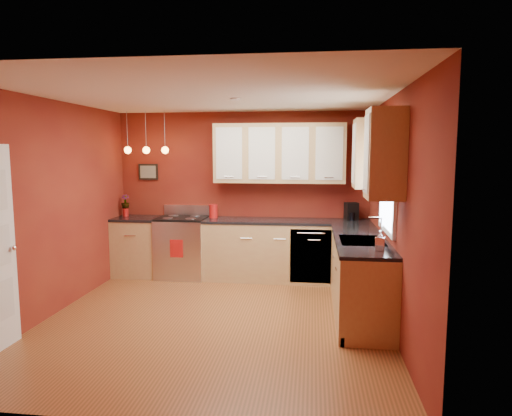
# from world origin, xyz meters

# --- Properties ---
(floor) EXTENTS (4.20, 4.20, 0.00)m
(floor) POSITION_xyz_m (0.00, 0.00, 0.00)
(floor) COLOR brown
(floor) RESTS_ON ground
(ceiling) EXTENTS (4.00, 4.20, 0.02)m
(ceiling) POSITION_xyz_m (0.00, 0.00, 2.60)
(ceiling) COLOR white
(ceiling) RESTS_ON wall_back
(wall_back) EXTENTS (4.00, 0.02, 2.60)m
(wall_back) POSITION_xyz_m (0.00, 2.10, 1.30)
(wall_back) COLOR maroon
(wall_back) RESTS_ON floor
(wall_front) EXTENTS (4.00, 0.02, 2.60)m
(wall_front) POSITION_xyz_m (0.00, -2.10, 1.30)
(wall_front) COLOR maroon
(wall_front) RESTS_ON floor
(wall_left) EXTENTS (0.02, 4.20, 2.60)m
(wall_left) POSITION_xyz_m (-2.00, 0.00, 1.30)
(wall_left) COLOR maroon
(wall_left) RESTS_ON floor
(wall_right) EXTENTS (0.02, 4.20, 2.60)m
(wall_right) POSITION_xyz_m (2.00, 0.00, 1.30)
(wall_right) COLOR maroon
(wall_right) RESTS_ON floor
(base_cabinets_back_left) EXTENTS (0.70, 0.60, 0.90)m
(base_cabinets_back_left) POSITION_xyz_m (-1.65, 1.80, 0.45)
(base_cabinets_back_left) COLOR tan
(base_cabinets_back_left) RESTS_ON floor
(base_cabinets_back_right) EXTENTS (2.54, 0.60, 0.90)m
(base_cabinets_back_right) POSITION_xyz_m (0.73, 1.80, 0.45)
(base_cabinets_back_right) COLOR tan
(base_cabinets_back_right) RESTS_ON floor
(base_cabinets_right) EXTENTS (0.60, 2.10, 0.90)m
(base_cabinets_right) POSITION_xyz_m (1.70, 0.45, 0.45)
(base_cabinets_right) COLOR tan
(base_cabinets_right) RESTS_ON floor
(counter_back_left) EXTENTS (0.70, 0.62, 0.04)m
(counter_back_left) POSITION_xyz_m (-1.65, 1.80, 0.92)
(counter_back_left) COLOR black
(counter_back_left) RESTS_ON base_cabinets_back_left
(counter_back_right) EXTENTS (2.54, 0.62, 0.04)m
(counter_back_right) POSITION_xyz_m (0.73, 1.80, 0.92)
(counter_back_right) COLOR black
(counter_back_right) RESTS_ON base_cabinets_back_right
(counter_right) EXTENTS (0.62, 2.10, 0.04)m
(counter_right) POSITION_xyz_m (1.70, 0.45, 0.92)
(counter_right) COLOR black
(counter_right) RESTS_ON base_cabinets_right
(gas_range) EXTENTS (0.76, 0.64, 1.11)m
(gas_range) POSITION_xyz_m (-0.92, 1.80, 0.48)
(gas_range) COLOR silver
(gas_range) RESTS_ON floor
(dishwasher_front) EXTENTS (0.60, 0.02, 0.80)m
(dishwasher_front) POSITION_xyz_m (1.10, 1.51, 0.45)
(dishwasher_front) COLOR silver
(dishwasher_front) RESTS_ON base_cabinets_back_right
(sink) EXTENTS (0.50, 0.70, 0.33)m
(sink) POSITION_xyz_m (1.70, 0.30, 0.92)
(sink) COLOR #99999F
(sink) RESTS_ON counter_right
(window) EXTENTS (0.06, 1.02, 1.22)m
(window) POSITION_xyz_m (1.97, 0.30, 1.69)
(window) COLOR white
(window) RESTS_ON wall_right
(upper_cabinets_back) EXTENTS (2.00, 0.35, 0.90)m
(upper_cabinets_back) POSITION_xyz_m (0.60, 1.93, 1.95)
(upper_cabinets_back) COLOR tan
(upper_cabinets_back) RESTS_ON wall_back
(upper_cabinets_right) EXTENTS (0.35, 1.95, 0.90)m
(upper_cabinets_right) POSITION_xyz_m (1.82, 0.32, 1.95)
(upper_cabinets_right) COLOR tan
(upper_cabinets_right) RESTS_ON wall_right
(wall_picture) EXTENTS (0.32, 0.03, 0.26)m
(wall_picture) POSITION_xyz_m (-1.55, 2.08, 1.65)
(wall_picture) COLOR black
(wall_picture) RESTS_ON wall_back
(pendant_lights) EXTENTS (0.71, 0.11, 0.66)m
(pendant_lights) POSITION_xyz_m (-1.45, 1.75, 2.01)
(pendant_lights) COLOR #99999F
(pendant_lights) RESTS_ON ceiling
(red_canister) EXTENTS (0.14, 0.14, 0.21)m
(red_canister) POSITION_xyz_m (-0.43, 1.88, 1.05)
(red_canister) COLOR #AF1412
(red_canister) RESTS_ON counter_back_right
(red_vase) EXTENTS (0.09, 0.09, 0.14)m
(red_vase) POSITION_xyz_m (-1.88, 1.89, 1.01)
(red_vase) COLOR #AF1412
(red_vase) RESTS_ON counter_back_left
(flowers) EXTENTS (0.17, 0.17, 0.23)m
(flowers) POSITION_xyz_m (-1.88, 1.89, 1.18)
(flowers) COLOR #AF1412
(flowers) RESTS_ON red_vase
(coffee_maker) EXTENTS (0.23, 0.22, 0.27)m
(coffee_maker) POSITION_xyz_m (1.71, 1.92, 1.06)
(coffee_maker) COLOR black
(coffee_maker) RESTS_ON counter_back_right
(soap_pump) EXTENTS (0.11, 0.11, 0.21)m
(soap_pump) POSITION_xyz_m (1.83, -0.25, 1.05)
(soap_pump) COLOR white
(soap_pump) RESTS_ON counter_right
(dish_towel) EXTENTS (0.20, 0.01, 0.27)m
(dish_towel) POSITION_xyz_m (-0.92, 1.47, 0.52)
(dish_towel) COLOR #AF1412
(dish_towel) RESTS_ON gas_range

